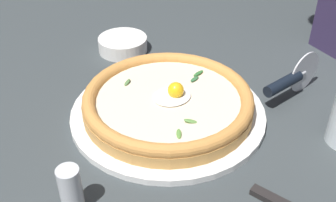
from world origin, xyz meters
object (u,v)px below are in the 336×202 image
Objects in this scene: pizza at (168,101)px; side_bowl at (123,44)px; pizza_cutter at (291,80)px; pepper_shaker at (71,190)px.

side_bowl is at bearing 78.04° from pizza.
pizza is at bearing 158.72° from pizza_cutter.
pizza_cutter reaches higher than side_bowl.
pepper_shaker is (-0.46, -0.02, -0.00)m from pizza_cutter.
pepper_shaker is at bearing -156.30° from pizza.
pizza is 2.00× the size of pizza_cutter.
pepper_shaker is at bearing -178.05° from pizza_cutter.
pizza_cutter is 2.04× the size of pepper_shaker.
side_bowl is 0.39m from pizza_cutter.
pizza_cutter is at bearing -21.28° from pizza.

